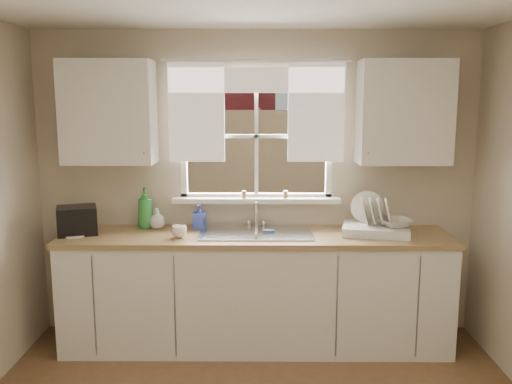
{
  "coord_description": "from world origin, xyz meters",
  "views": [
    {
      "loc": [
        0.03,
        -2.43,
        1.96
      ],
      "look_at": [
        0.0,
        1.65,
        1.25
      ],
      "focal_mm": 38.0,
      "sensor_mm": 36.0,
      "label": 1
    }
  ],
  "objects_px": {
    "dish_rack": "(375,225)",
    "black_appliance": "(77,220)",
    "cup": "(179,232)",
    "soap_bottle_a": "(145,208)"
  },
  "relations": [
    {
      "from": "dish_rack",
      "to": "black_appliance",
      "type": "xyz_separation_m",
      "value": [
        -2.34,
        -0.03,
        0.04
      ]
    },
    {
      "from": "cup",
      "to": "black_appliance",
      "type": "xyz_separation_m",
      "value": [
        -0.81,
        0.11,
        0.06
      ]
    },
    {
      "from": "black_appliance",
      "to": "soap_bottle_a",
      "type": "bearing_deg",
      "value": 2.34
    },
    {
      "from": "dish_rack",
      "to": "soap_bottle_a",
      "type": "height_order",
      "value": "soap_bottle_a"
    },
    {
      "from": "soap_bottle_a",
      "to": "cup",
      "type": "bearing_deg",
      "value": -58.62
    },
    {
      "from": "cup",
      "to": "black_appliance",
      "type": "height_order",
      "value": "black_appliance"
    },
    {
      "from": "dish_rack",
      "to": "cup",
      "type": "bearing_deg",
      "value": -174.72
    },
    {
      "from": "soap_bottle_a",
      "to": "black_appliance",
      "type": "distance_m",
      "value": 0.53
    },
    {
      "from": "soap_bottle_a",
      "to": "black_appliance",
      "type": "relative_size",
      "value": 1.14
    },
    {
      "from": "dish_rack",
      "to": "black_appliance",
      "type": "bearing_deg",
      "value": -179.36
    }
  ]
}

